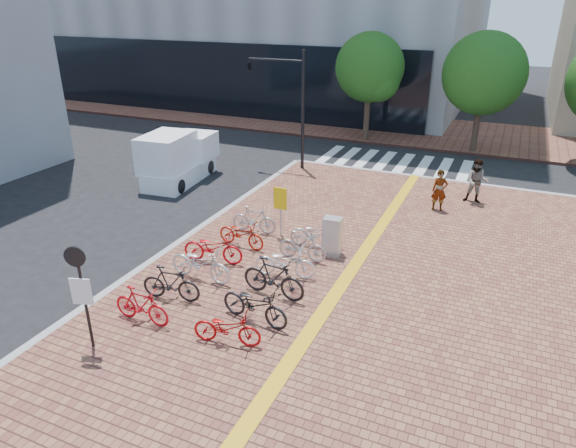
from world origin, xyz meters
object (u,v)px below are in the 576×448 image
at_px(pedestrian_b, 477,181).
at_px(box_truck, 178,159).
at_px(bike_0, 141,305).
at_px(yellow_sign, 280,203).
at_px(bike_7, 255,304).
at_px(bike_6, 227,328).
at_px(pedestrian_a, 439,190).
at_px(bike_2, 200,263).
at_px(notice_sign, 81,286).
at_px(bike_4, 241,234).
at_px(traffic_light_pole, 278,87).
at_px(bike_9, 285,262).
at_px(bike_3, 213,248).
at_px(bike_11, 316,233).
at_px(bike_8, 273,278).
at_px(bike_1, 171,283).
at_px(utility_box, 332,236).
at_px(bike_10, 302,246).
at_px(bike_5, 254,220).

relative_size(pedestrian_b, box_truck, 0.43).
xyz_separation_m(bike_0, yellow_sign, (1.07, 6.14, 0.74)).
relative_size(bike_7, yellow_sign, 1.09).
height_order(bike_6, pedestrian_a, pedestrian_a).
xyz_separation_m(bike_2, notice_sign, (-0.63, -3.79, 1.16)).
height_order(bike_4, traffic_light_pole, traffic_light_pole).
bearing_deg(bike_2, box_truck, 40.63).
bearing_deg(notice_sign, bike_7, 39.38).
bearing_deg(notice_sign, bike_2, 80.56).
height_order(bike_9, yellow_sign, yellow_sign).
bearing_deg(bike_3, bike_9, -98.31).
relative_size(bike_3, bike_11, 1.09).
height_order(bike_0, bike_2, bike_2).
bearing_deg(bike_8, yellow_sign, 26.48).
xyz_separation_m(pedestrian_b, box_truck, (-12.65, -2.38, 0.05)).
bearing_deg(notice_sign, bike_4, 83.76).
bearing_deg(bike_1, bike_3, -7.31).
height_order(bike_1, utility_box, utility_box).
bearing_deg(bike_10, bike_2, 135.57).
bearing_deg(bike_11, box_truck, 53.12).
height_order(bike_9, pedestrian_b, pedestrian_b).
xyz_separation_m(bike_2, bike_4, (0.05, 2.39, -0.07)).
bearing_deg(bike_5, yellow_sign, -89.36).
height_order(bike_4, yellow_sign, yellow_sign).
xyz_separation_m(bike_2, bike_6, (2.26, -2.35, -0.09)).
bearing_deg(bike_3, bike_10, -73.25).
relative_size(bike_9, bike_11, 1.03).
xyz_separation_m(bike_7, yellow_sign, (-1.55, 4.94, 0.73)).
xyz_separation_m(bike_11, utility_box, (0.66, -0.32, 0.17)).
xyz_separation_m(bike_3, box_truck, (-5.69, 6.32, 0.44)).
bearing_deg(bike_0, bike_2, -3.76).
bearing_deg(bike_3, bike_4, -21.80).
distance_m(bike_3, notice_sign, 5.01).
xyz_separation_m(bike_2, yellow_sign, (0.89, 3.67, 0.71)).
bearing_deg(box_truck, pedestrian_b, 10.65).
height_order(bike_1, bike_5, bike_1).
bearing_deg(utility_box, notice_sign, -117.64).
height_order(bike_11, notice_sign, notice_sign).
xyz_separation_m(pedestrian_b, notice_sign, (-7.36, -13.56, 0.80)).
xyz_separation_m(bike_10, notice_sign, (-2.88, -6.12, 1.21)).
bearing_deg(bike_4, notice_sign, -179.58).
relative_size(bike_8, pedestrian_a, 1.19).
xyz_separation_m(bike_1, bike_5, (0.04, 4.84, -0.02)).
bearing_deg(bike_9, pedestrian_b, -39.28).
bearing_deg(bike_10, bike_1, 146.16).
distance_m(bike_2, utility_box, 4.30).
distance_m(bike_7, bike_8, 1.30).
height_order(bike_9, utility_box, utility_box).
distance_m(bike_2, bike_11, 4.13).
relative_size(bike_1, bike_9, 0.92).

